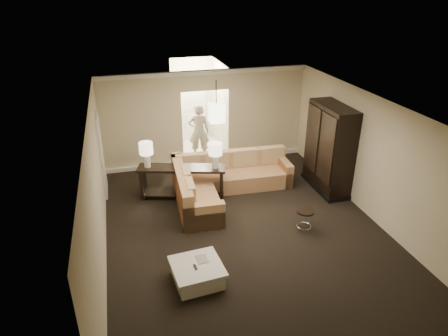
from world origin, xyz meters
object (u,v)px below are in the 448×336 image
object	(u,v)px
sectional_sofa	(221,181)
console_table	(182,179)
person	(199,129)
drink_table	(305,216)
coffee_table	(197,273)
armoire	(329,150)

from	to	relation	value
sectional_sofa	console_table	xyz separation A→B (m)	(-0.99, 0.12, 0.13)
console_table	person	distance (m)	2.52
sectional_sofa	drink_table	world-z (taller)	sectional_sofa
console_table	coffee_table	bearing A→B (deg)	-78.39
sectional_sofa	drink_table	distance (m)	2.46
coffee_table	sectional_sofa	bearing A→B (deg)	67.44
console_table	drink_table	world-z (taller)	console_table
sectional_sofa	console_table	world-z (taller)	sectional_sofa
sectional_sofa	coffee_table	size ratio (longest dim) A/B	3.28
armoire	person	bearing A→B (deg)	135.35
sectional_sofa	coffee_table	bearing A→B (deg)	-110.01
console_table	armoire	size ratio (longest dim) A/B	0.98
sectional_sofa	person	distance (m)	2.49
drink_table	person	distance (m)	4.73
coffee_table	drink_table	world-z (taller)	drink_table
sectional_sofa	armoire	world-z (taller)	armoire
console_table	drink_table	size ratio (longest dim) A/B	4.55
console_table	armoire	distance (m)	3.85
coffee_table	armoire	distance (m)	4.95
sectional_sofa	drink_table	xyz separation A→B (m)	(1.36, -2.05, -0.02)
armoire	person	xyz separation A→B (m)	(-2.84, 2.80, -0.12)
console_table	sectional_sofa	bearing A→B (deg)	9.82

